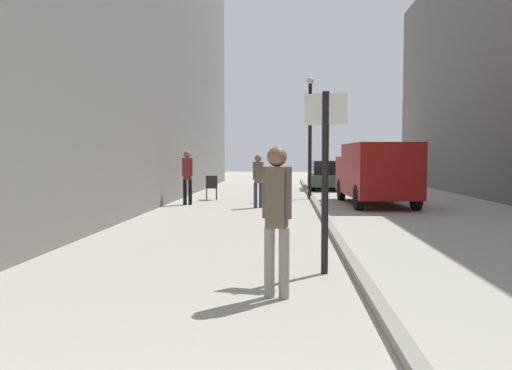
# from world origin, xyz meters

# --- Properties ---
(ground_plane) EXTENTS (80.00, 80.00, 0.00)m
(ground_plane) POSITION_xyz_m (0.00, 12.00, 0.00)
(ground_plane) COLOR #A8A093
(kerb_strip) EXTENTS (0.16, 40.00, 0.12)m
(kerb_strip) POSITION_xyz_m (1.58, 12.00, 0.06)
(kerb_strip) COLOR gray
(kerb_strip) RESTS_ON ground_plane
(pedestrian_main_foreground) EXTENTS (0.37, 0.24, 1.86)m
(pedestrian_main_foreground) POSITION_xyz_m (-2.85, 15.41, 1.08)
(pedestrian_main_foreground) COLOR black
(pedestrian_main_foreground) RESTS_ON ground_plane
(pedestrian_mid_block) EXTENTS (0.34, 0.23, 1.73)m
(pedestrian_mid_block) POSITION_xyz_m (-0.35, 14.55, 1.00)
(pedestrian_mid_block) COLOR #2D3851
(pedestrian_mid_block) RESTS_ON ground_plane
(pedestrian_far_crossing) EXTENTS (0.35, 0.25, 1.80)m
(pedestrian_far_crossing) POSITION_xyz_m (0.46, 4.18, 1.04)
(pedestrian_far_crossing) COLOR gray
(pedestrian_far_crossing) RESTS_ON ground_plane
(delivery_van) EXTENTS (2.22, 5.11, 2.11)m
(delivery_van) POSITION_xyz_m (3.64, 15.75, 1.15)
(delivery_van) COLOR maroon
(delivery_van) RESTS_ON ground_plane
(parked_car) EXTENTS (1.85, 4.21, 1.45)m
(parked_car) POSITION_xyz_m (2.65, 23.85, 0.71)
(parked_car) COLOR #335138
(parked_car) RESTS_ON ground_plane
(street_sign_post) EXTENTS (0.59, 0.16, 2.60)m
(street_sign_post) POSITION_xyz_m (1.12, 5.47, 1.55)
(street_sign_post) COLOR black
(street_sign_post) RESTS_ON ground_plane
(lamp_post) EXTENTS (0.28, 0.28, 4.76)m
(lamp_post) POSITION_xyz_m (1.49, 18.03, 2.72)
(lamp_post) COLOR black
(lamp_post) RESTS_ON ground_plane
(cafe_chair_near_window) EXTENTS (0.51, 0.51, 0.94)m
(cafe_chair_near_window) POSITION_xyz_m (-2.30, 17.32, 0.55)
(cafe_chair_near_window) COLOR black
(cafe_chair_near_window) RESTS_ON ground_plane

